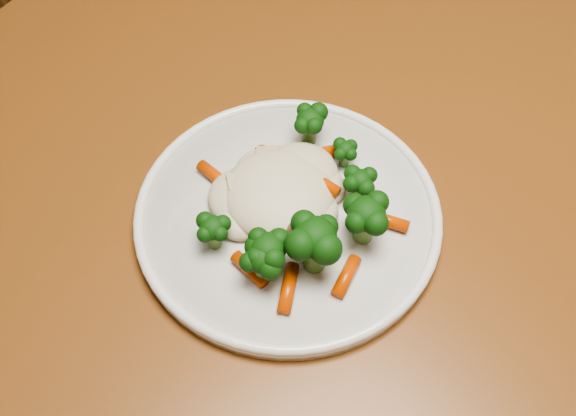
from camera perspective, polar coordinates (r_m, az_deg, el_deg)
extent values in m
plane|color=brown|center=(1.43, -7.09, -11.92)|extent=(3.00, 3.00, 0.00)
cube|color=brown|center=(0.66, -5.85, -5.99)|extent=(1.50, 1.27, 0.04)
cube|color=brown|center=(1.38, -2.64, 11.14)|extent=(0.08, 0.08, 0.71)
cylinder|color=silver|center=(0.67, 0.00, -0.68)|extent=(0.28, 0.28, 0.01)
ellipsoid|color=beige|center=(0.65, -0.75, 1.67)|extent=(0.12, 0.11, 0.05)
ellipsoid|color=black|center=(0.61, -1.97, -4.52)|extent=(0.05, 0.05, 0.04)
ellipsoid|color=black|center=(0.61, 2.08, -3.10)|extent=(0.06, 0.06, 0.05)
ellipsoid|color=black|center=(0.63, 6.10, -1.18)|extent=(0.05, 0.05, 0.05)
ellipsoid|color=black|center=(0.66, 5.67, 1.67)|extent=(0.04, 0.04, 0.03)
ellipsoid|color=black|center=(0.69, 4.51, 4.24)|extent=(0.03, 0.03, 0.03)
ellipsoid|color=black|center=(0.70, 1.73, 6.30)|extent=(0.04, 0.04, 0.04)
ellipsoid|color=black|center=(0.63, -5.91, -2.05)|extent=(0.04, 0.04, 0.03)
ellipsoid|color=black|center=(0.61, -1.59, -3.92)|extent=(0.05, 0.05, 0.04)
cylinder|color=#CE4404|center=(0.68, -5.52, 2.32)|extent=(0.02, 0.05, 0.01)
cylinder|color=#CE4404|center=(0.69, -1.85, 3.40)|extent=(0.03, 0.04, 0.01)
cylinder|color=#CE4404|center=(0.70, 2.35, 4.27)|extent=(0.04, 0.02, 0.01)
cylinder|color=#CE4404|center=(0.63, -3.03, -4.85)|extent=(0.02, 0.04, 0.01)
cylinder|color=#CE4404|center=(0.62, 0.02, -6.37)|extent=(0.04, 0.04, 0.01)
cylinder|color=#CE4404|center=(0.62, 4.63, -5.42)|extent=(0.04, 0.03, 0.01)
cylinder|color=#CE4404|center=(0.66, 7.65, -0.95)|extent=(0.04, 0.04, 0.01)
cylinder|color=#CE4404|center=(0.67, 2.16, 2.32)|extent=(0.03, 0.05, 0.01)
cylinder|color=#CE4404|center=(0.66, -3.09, 1.38)|extent=(0.02, 0.04, 0.01)
ellipsoid|color=brown|center=(0.66, 0.52, 2.01)|extent=(0.02, 0.02, 0.02)
ellipsoid|color=brown|center=(0.66, 1.38, 1.89)|extent=(0.02, 0.02, 0.02)
ellipsoid|color=brown|center=(0.64, -1.74, -0.12)|extent=(0.02, 0.02, 0.01)
ellipsoid|color=brown|center=(0.63, 1.11, -1.92)|extent=(0.03, 0.03, 0.02)
cube|color=tan|center=(0.67, -2.76, 2.57)|extent=(0.02, 0.02, 0.01)
cube|color=tan|center=(0.68, -1.57, 4.16)|extent=(0.03, 0.02, 0.01)
cube|color=tan|center=(0.66, -4.28, 1.88)|extent=(0.02, 0.02, 0.01)
cube|color=tan|center=(0.67, -2.81, 2.72)|extent=(0.03, 0.02, 0.01)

